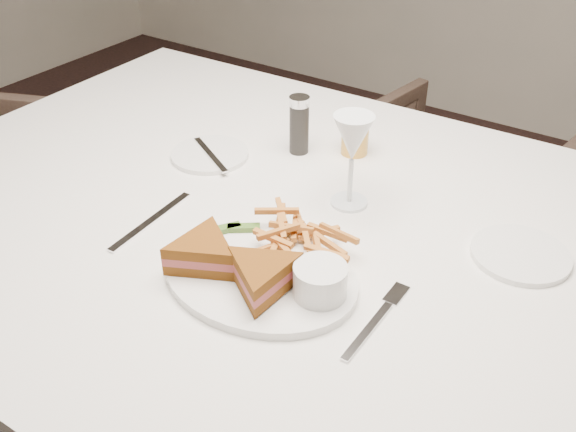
{
  "coord_description": "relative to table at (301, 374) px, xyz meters",
  "views": [
    {
      "loc": [
        0.66,
        -0.46,
        1.39
      ],
      "look_at": [
        0.17,
        0.27,
        0.8
      ],
      "focal_mm": 40.0,
      "sensor_mm": 36.0,
      "label": 1
    }
  ],
  "objects": [
    {
      "name": "table",
      "position": [
        0.0,
        0.0,
        0.0
      ],
      "size": [
        1.67,
        1.13,
        0.75
      ],
      "primitive_type": "cube",
      "rotation": [
        0.0,
        0.0,
        0.02
      ],
      "color": "silver",
      "rests_on": "ground"
    },
    {
      "name": "table_setting",
      "position": [
        0.01,
        -0.06,
        0.41
      ],
      "size": [
        0.8,
        0.64,
        0.18
      ],
      "color": "white",
      "rests_on": "table"
    },
    {
      "name": "chair_far",
      "position": [
        -0.05,
        0.87,
        -0.06
      ],
      "size": [
        0.69,
        0.66,
        0.63
      ],
      "primitive_type": "imported",
      "rotation": [
        0.0,
        0.0,
        3.0
      ],
      "color": "#433229",
      "rests_on": "ground"
    }
  ]
}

